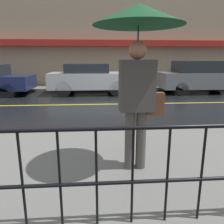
# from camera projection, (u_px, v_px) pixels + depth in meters

# --- Properties ---
(ground_plane) EXTENTS (80.00, 80.00, 0.00)m
(ground_plane) POSITION_uv_depth(u_px,v_px,m) (112.00, 104.00, 8.38)
(ground_plane) COLOR black
(sidewalk_near) EXTENTS (28.00, 3.01, 0.14)m
(sidewalk_near) POSITION_uv_depth(u_px,v_px,m) (139.00, 166.00, 3.35)
(sidewalk_near) COLOR slate
(sidewalk_near) RESTS_ON ground_plane
(sidewalk_far) EXTENTS (28.00, 1.65, 0.14)m
(sidewalk_far) POSITION_uv_depth(u_px,v_px,m) (106.00, 88.00, 12.71)
(sidewalk_far) COLOR slate
(sidewalk_far) RESTS_ON ground_plane
(lane_marking) EXTENTS (25.20, 0.12, 0.01)m
(lane_marking) POSITION_uv_depth(u_px,v_px,m) (112.00, 104.00, 8.37)
(lane_marking) COLOR gold
(lane_marking) RESTS_ON ground_plane
(building_storefront) EXTENTS (28.00, 0.85, 5.70)m
(building_storefront) POSITION_uv_depth(u_px,v_px,m) (105.00, 40.00, 12.99)
(building_storefront) COLOR gray
(building_storefront) RESTS_ON ground_plane
(railing_foreground) EXTENTS (12.00, 0.04, 0.96)m
(railing_foreground) POSITION_uv_depth(u_px,v_px,m) (168.00, 163.00, 1.97)
(railing_foreground) COLOR black
(railing_foreground) RESTS_ON sidewalk_near
(pedestrian) EXTENTS (1.15, 1.15, 2.18)m
(pedestrian) POSITION_uv_depth(u_px,v_px,m) (138.00, 40.00, 2.74)
(pedestrian) COLOR #4C4742
(pedestrian) RESTS_ON sidewalk_near
(car_silver) EXTENTS (3.94, 1.89, 1.48)m
(car_silver) POSITION_uv_depth(u_px,v_px,m) (90.00, 78.00, 10.75)
(car_silver) COLOR #B2B5BA
(car_silver) RESTS_ON ground_plane
(car_grey) EXTENTS (4.24, 1.94, 1.60)m
(car_grey) POSITION_uv_depth(u_px,v_px,m) (200.00, 77.00, 11.16)
(car_grey) COLOR slate
(car_grey) RESTS_ON ground_plane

